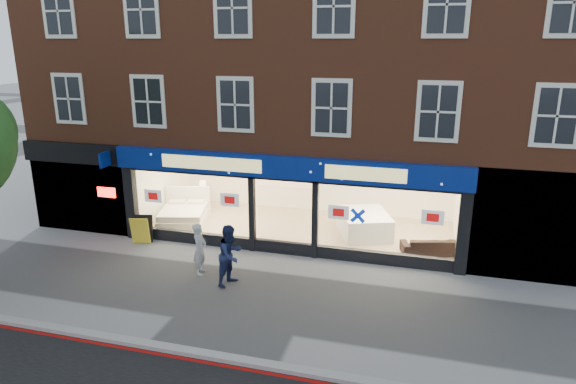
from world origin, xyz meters
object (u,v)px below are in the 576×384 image
at_px(a_board, 142,230).
at_px(pedestrian_blue, 230,255).
at_px(sofa, 430,246).
at_px(pedestrian_grey, 200,249).
at_px(mattress_stack, 364,224).
at_px(display_bed, 184,214).

bearing_deg(a_board, pedestrian_blue, -39.62).
relative_size(sofa, pedestrian_grey, 1.14).
bearing_deg(pedestrian_grey, sofa, -69.78).
xyz_separation_m(mattress_stack, sofa, (2.25, -1.10, -0.14)).
relative_size(mattress_stack, sofa, 1.37).
height_order(sofa, pedestrian_blue, pedestrian_blue).
xyz_separation_m(pedestrian_grey, pedestrian_blue, (1.13, -0.39, 0.11)).
bearing_deg(display_bed, pedestrian_blue, -64.44).
bearing_deg(pedestrian_grey, display_bed, 27.45).
relative_size(pedestrian_grey, pedestrian_blue, 0.88).
bearing_deg(a_board, display_bed, 61.43).
bearing_deg(display_bed, pedestrian_grey, -72.36).
xyz_separation_m(sofa, a_board, (-9.50, -1.50, 0.13)).
height_order(a_board, pedestrian_blue, pedestrian_blue).
bearing_deg(pedestrian_grey, pedestrian_blue, -114.49).
xyz_separation_m(display_bed, sofa, (8.94, -0.53, -0.06)).
distance_m(display_bed, sofa, 8.95).
bearing_deg(display_bed, sofa, -18.58).
height_order(sofa, pedestrian_grey, pedestrian_grey).
height_order(display_bed, a_board, display_bed).
bearing_deg(mattress_stack, pedestrian_blue, -124.44).
bearing_deg(pedestrian_blue, sofa, -38.60).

